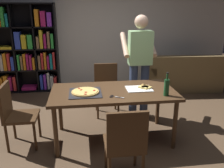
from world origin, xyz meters
TOP-DOWN VIEW (x-y plane):
  - ground_plane at (0.00, 0.00)m, footprint 12.00×12.00m
  - back_wall at (0.00, 2.60)m, footprint 6.40×0.10m
  - dining_table at (0.00, 0.00)m, footprint 1.73×0.89m
  - chair_near_camera at (-0.00, -0.93)m, footprint 0.42×0.42m
  - chair_far_side at (0.00, 0.93)m, footprint 0.42×0.42m
  - chair_left_end at (-1.35, 0.00)m, footprint 0.42×0.42m
  - couch at (1.90, 1.99)m, footprint 1.76×0.97m
  - bookshelf at (-1.64, 2.37)m, footprint 1.40×0.35m
  - person_serving_pizza at (0.54, 0.71)m, footprint 0.55×0.54m
  - pepperoni_pizza_on_tray at (-0.39, -0.05)m, footprint 0.43×0.43m
  - pizza_slices_on_towel at (0.41, 0.04)m, footprint 0.38×0.28m
  - wine_bottle at (0.66, -0.27)m, footprint 0.07×0.07m
  - kitchen_scissors at (-0.02, -0.24)m, footprint 0.19×0.14m

SIDE VIEW (x-z plane):
  - ground_plane at x=0.00m, z-range 0.00..0.00m
  - couch at x=1.90m, z-range -0.12..0.73m
  - chair_near_camera at x=0.00m, z-range 0.06..0.96m
  - chair_far_side at x=0.00m, z-range 0.06..0.96m
  - chair_left_end at x=-1.35m, z-range 0.06..0.96m
  - dining_table at x=0.00m, z-range 0.30..1.05m
  - kitchen_scissors at x=-0.02m, z-range 0.75..0.76m
  - pizza_slices_on_towel at x=0.41m, z-range 0.75..0.78m
  - pepperoni_pizza_on_tray at x=-0.39m, z-range 0.75..0.78m
  - wine_bottle at x=0.66m, z-range 0.71..1.03m
  - bookshelf at x=-1.64m, z-range -0.04..1.91m
  - person_serving_pizza at x=0.54m, z-range 0.12..1.87m
  - back_wall at x=0.00m, z-range 0.00..2.80m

